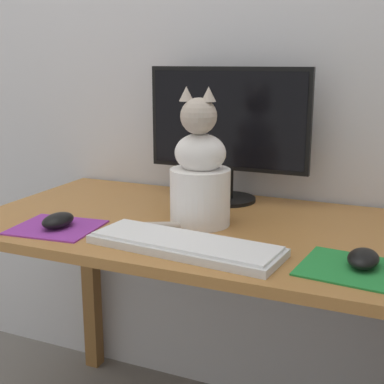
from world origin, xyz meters
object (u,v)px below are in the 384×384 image
(monitor, at_px, (228,128))
(cat, at_px, (198,175))
(computer_mouse_left, at_px, (58,220))
(computer_mouse_right, at_px, (363,258))
(keyboard, at_px, (185,245))

(monitor, xyz_separation_m, cat, (0.01, -0.25, -0.09))
(computer_mouse_left, bearing_deg, computer_mouse_right, 2.55)
(computer_mouse_left, height_order, computer_mouse_right, computer_mouse_left)
(keyboard, xyz_separation_m, computer_mouse_left, (-0.35, 0.01, 0.01))
(keyboard, distance_m, computer_mouse_right, 0.38)
(monitor, xyz_separation_m, computer_mouse_left, (-0.29, -0.42, -0.20))
(monitor, relative_size, keyboard, 1.06)
(computer_mouse_right, height_order, cat, cat)
(monitor, relative_size, computer_mouse_right, 4.85)
(monitor, bearing_deg, computer_mouse_right, -42.18)
(monitor, xyz_separation_m, keyboard, (0.06, -0.44, -0.21))
(keyboard, bearing_deg, monitor, 103.31)
(computer_mouse_left, xyz_separation_m, computer_mouse_right, (0.72, 0.03, -0.00))
(monitor, relative_size, cat, 1.38)
(keyboard, bearing_deg, computer_mouse_right, 12.43)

